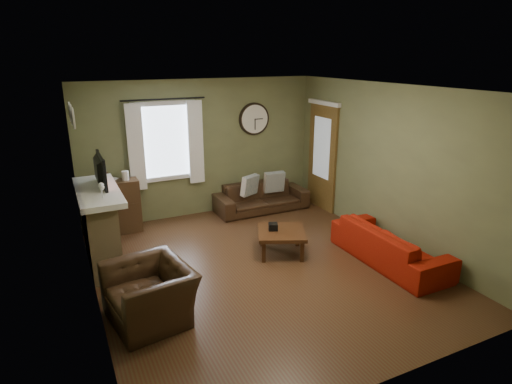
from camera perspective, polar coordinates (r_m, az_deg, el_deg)
name	(u,v)px	position (r m, az deg, el deg)	size (l,w,h in m)	color
floor	(262,267)	(6.46, 0.75, -10.02)	(4.60, 5.20, 0.00)	#432A18
ceiling	(262,88)	(5.72, 0.86, 13.65)	(4.60, 5.20, 0.00)	white
wall_left	(87,208)	(5.40, -21.66, -2.05)	(0.00, 5.20, 2.60)	#646942
wall_right	(389,166)	(7.25, 17.34, 3.32)	(0.00, 5.20, 2.60)	#646942
wall_back	(202,148)	(8.30, -7.25, 5.78)	(4.60, 0.00, 2.60)	#646942
wall_front	(394,262)	(3.97, 17.96, -8.82)	(4.60, 0.00, 2.60)	#646942
fireplace	(100,230)	(6.74, -20.09, -4.77)	(0.40, 1.40, 1.10)	tan
firebox	(115,243)	(6.85, -18.28, -6.48)	(0.04, 0.60, 0.55)	black
mantel	(98,192)	(6.55, -20.37, 0.04)	(0.58, 1.60, 0.08)	white
tv	(96,175)	(6.64, -20.54, 2.18)	(0.60, 0.08, 0.35)	black
tv_screen	(101,170)	(6.63, -19.91, 2.73)	(0.02, 0.62, 0.36)	#994C3F
medallion_left	(73,118)	(5.96, -23.19, 9.03)	(0.28, 0.28, 0.03)	white
medallion_mid	(72,115)	(6.31, -23.38, 9.42)	(0.28, 0.28, 0.03)	white
medallion_right	(70,112)	(6.66, -23.55, 9.77)	(0.28, 0.28, 0.03)	white
window_pane	(165,141)	(8.05, -12.02, 6.61)	(1.00, 0.02, 1.30)	silver
curtain_rod	(164,99)	(7.84, -12.20, 12.01)	(0.03, 0.03, 1.50)	black
curtain_left	(136,148)	(7.86, -15.72, 5.68)	(0.28, 0.04, 1.55)	white
curtain_right	(196,143)	(8.11, -8.03, 6.55)	(0.28, 0.04, 1.55)	white
wall_clock	(255,119)	(8.57, -0.20, 9.70)	(0.64, 0.06, 0.64)	white
door	(322,158)	(8.69, 8.82, 4.57)	(0.05, 0.90, 2.10)	brown
bookshelf	(117,207)	(7.87, -18.09, -1.94)	(0.79, 0.34, 0.94)	#3D2917
book	(107,180)	(7.79, -19.19, 1.54)	(0.17, 0.23, 0.02)	#3C2110
sofa_brown	(261,197)	(8.63, 0.73, -0.69)	(1.86, 0.73, 0.54)	#322013
pillow_left	(274,182)	(8.69, 2.44, 1.35)	(0.42, 0.13, 0.42)	#90999A
pillow_right	(250,185)	(8.46, -0.83, 0.90)	(0.40, 0.12, 0.40)	#90999A
sofa_red	(390,245)	(6.81, 17.38, -6.70)	(1.95, 0.76, 0.57)	maroon
armchair	(150,293)	(5.34, -13.95, -12.98)	(1.02, 0.89, 0.66)	#322013
coffee_table	(281,242)	(6.81, 3.39, -6.69)	(0.73, 0.73, 0.39)	#3C2110
tissue_box	(273,229)	(6.75, 2.29, -4.97)	(0.14, 0.14, 0.11)	black
wine_glass_a	(102,192)	(6.02, -19.79, -0.05)	(0.07, 0.07, 0.20)	white
wine_glass_b	(102,190)	(6.09, -19.89, 0.21)	(0.07, 0.07, 0.21)	white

